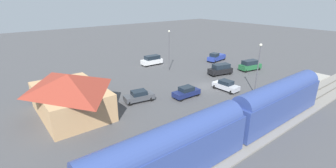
% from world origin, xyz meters
% --- Properties ---
extents(ground_plane, '(200.00, 200.00, 0.00)m').
position_xyz_m(ground_plane, '(0.00, 0.00, 0.00)').
color(ground_plane, '#4C4C4F').
extents(railway_track, '(4.80, 70.00, 0.30)m').
position_xyz_m(railway_track, '(-14.00, 0.00, 0.09)').
color(railway_track, gray).
rests_on(railway_track, ground).
extents(platform, '(3.20, 46.00, 0.30)m').
position_xyz_m(platform, '(-10.00, 0.00, 0.15)').
color(platform, '#A8A399').
rests_on(platform, ground).
extents(station_building, '(12.59, 8.50, 5.59)m').
position_xyz_m(station_building, '(4.00, 22.00, 2.90)').
color(station_building, tan).
rests_on(station_building, ground).
extents(pedestrian_on_platform, '(0.36, 0.36, 1.71)m').
position_xyz_m(pedestrian_on_platform, '(-10.55, -5.17, 1.28)').
color(pedestrian_on_platform, brown).
rests_on(pedestrian_on_platform, platform).
extents(sedan_silver, '(4.56, 2.39, 1.74)m').
position_xyz_m(sedan_silver, '(-3.34, -1.14, 0.88)').
color(sedan_silver, silver).
rests_on(sedan_silver, ground).
extents(suv_green, '(2.81, 5.17, 2.22)m').
position_xyz_m(suv_green, '(1.06, -14.61, 1.15)').
color(suv_green, '#236638').
rests_on(suv_green, ground).
extents(suv_white, '(2.17, 4.98, 2.22)m').
position_xyz_m(suv_white, '(17.67, -0.50, 1.15)').
color(suv_white, white).
rests_on(suv_white, ground).
extents(pickup_blue, '(2.72, 5.63, 2.14)m').
position_xyz_m(pickup_blue, '(10.79, -14.95, 1.03)').
color(pickup_blue, '#283D9E').
rests_on(pickup_blue, ground).
extents(sedan_charcoal, '(2.58, 4.75, 1.74)m').
position_xyz_m(sedan_charcoal, '(1.77, 12.81, 0.88)').
color(sedan_charcoal, '#47494F').
rests_on(sedan_charcoal, ground).
extents(suv_black, '(3.01, 5.21, 2.22)m').
position_xyz_m(suv_black, '(2.94, -7.20, 1.15)').
color(suv_black, black).
rests_on(suv_black, ground).
extents(sedan_navy, '(1.95, 4.54, 1.74)m').
position_xyz_m(sedan_navy, '(-1.41, 6.10, 0.88)').
color(sedan_navy, navy).
rests_on(sedan_navy, ground).
extents(light_pole_near_platform, '(0.44, 0.44, 8.21)m').
position_xyz_m(light_pole_near_platform, '(-7.20, -3.76, 5.12)').
color(light_pole_near_platform, '#515156').
rests_on(light_pole_near_platform, ground).
extents(light_pole_lot_center, '(0.44, 0.44, 8.51)m').
position_xyz_m(light_pole_lot_center, '(11.82, -0.92, 5.29)').
color(light_pole_lot_center, '#515156').
rests_on(light_pole_lot_center, ground).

